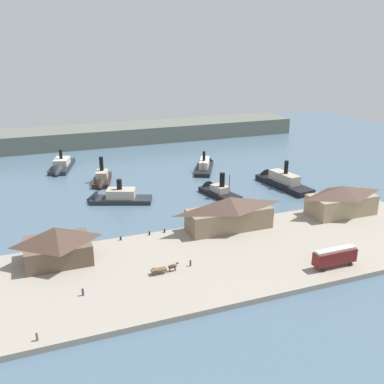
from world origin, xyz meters
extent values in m
plane|color=slate|center=(0.00, 0.00, 0.00)|extent=(320.00, 320.00, 0.00)
cube|color=#9E9384|center=(0.00, -22.00, 0.60)|extent=(110.00, 36.00, 1.20)
cube|color=gray|center=(0.00, -3.60, 0.50)|extent=(110.00, 0.80, 1.00)
cube|color=brown|center=(-40.10, -10.85, 3.54)|extent=(14.01, 10.86, 4.69)
pyramid|color=#473328|center=(-40.10, -10.85, 7.29)|extent=(14.30, 11.40, 2.80)
cube|color=#847056|center=(2.69, -8.45, 3.96)|extent=(21.78, 7.78, 5.52)
pyramid|color=#473328|center=(2.69, -8.45, 8.27)|extent=(22.22, 8.16, 3.10)
cube|color=#998466|center=(36.52, -10.45, 3.98)|extent=(18.37, 8.91, 5.56)
pyramid|color=#473328|center=(36.52, -10.45, 8.10)|extent=(18.74, 9.35, 2.68)
cube|color=maroon|center=(15.06, -34.99, 3.54)|extent=(9.99, 2.38, 2.88)
cube|color=beige|center=(15.06, -34.99, 5.23)|extent=(9.59, 1.66, 0.50)
cylinder|color=black|center=(18.56, -33.80, 1.65)|extent=(0.90, 0.18, 0.90)
cylinder|color=black|center=(18.56, -36.18, 1.65)|extent=(0.90, 0.18, 0.90)
cylinder|color=black|center=(11.57, -33.80, 1.65)|extent=(0.90, 0.18, 0.90)
cylinder|color=black|center=(11.57, -36.18, 1.65)|extent=(0.90, 0.18, 0.90)
cube|color=brown|center=(-21.06, -24.40, 2.05)|extent=(3.19, 1.28, 0.50)
cylinder|color=#4C3828|center=(-22.02, -23.76, 1.80)|extent=(1.20, 0.10, 1.20)
cylinder|color=#4C3828|center=(-22.02, -25.03, 1.80)|extent=(1.20, 0.10, 1.20)
ellipsoid|color=#473323|center=(-18.07, -24.40, 2.30)|extent=(2.00, 0.70, 0.90)
ellipsoid|color=#473323|center=(-16.97, -24.40, 2.85)|extent=(0.70, 0.32, 0.44)
cylinder|color=#473323|center=(-17.47, -24.20, 1.70)|extent=(0.16, 0.16, 1.00)
cylinder|color=#473323|center=(-17.47, -24.60, 1.70)|extent=(0.16, 0.16, 1.00)
cylinder|color=#473323|center=(-18.67, -24.20, 1.70)|extent=(0.16, 0.16, 1.00)
cylinder|color=#473323|center=(-18.67, -24.60, 1.70)|extent=(0.16, 0.16, 1.00)
cylinder|color=#6B5B4C|center=(-45.73, -38.00, 1.89)|extent=(0.40, 0.40, 1.37)
sphere|color=#CCA889|center=(-45.73, -38.00, 2.70)|extent=(0.25, 0.25, 0.25)
cylinder|color=#33384C|center=(-13.72, -23.68, 1.87)|extent=(0.39, 0.39, 1.34)
sphere|color=#CCA889|center=(-13.72, -23.68, 2.66)|extent=(0.24, 0.24, 0.24)
cylinder|color=#33384C|center=(-37.00, -27.12, 1.91)|extent=(0.42, 0.42, 1.42)
sphere|color=#CCA889|center=(-37.00, -27.12, 2.75)|extent=(0.26, 0.26, 0.26)
cylinder|color=#4C3D33|center=(15.22, -29.91, 1.95)|extent=(0.44, 0.44, 1.50)
sphere|color=#CCA889|center=(15.22, -29.91, 2.83)|extent=(0.27, 0.27, 0.27)
cylinder|color=black|center=(18.07, -5.01, 1.65)|extent=(0.44, 0.44, 0.90)
cylinder|color=black|center=(-25.04, -5.42, 1.65)|extent=(0.44, 0.44, 0.90)
cylinder|color=black|center=(-13.69, -4.96, 1.65)|extent=(0.44, 0.44, 0.90)
cylinder|color=black|center=(-17.68, -5.02, 1.65)|extent=(0.44, 0.44, 0.90)
cube|color=#23282D|center=(-18.53, 24.23, 0.69)|extent=(19.69, 12.57, 1.39)
cone|color=#23282D|center=(-27.24, 27.57, 0.69)|extent=(5.17, 6.51, 5.69)
cube|color=#B2A893|center=(-18.53, 24.23, 2.80)|extent=(9.77, 7.70, 2.82)
cylinder|color=black|center=(-18.89, 24.37, 5.77)|extent=(1.63, 1.63, 3.12)
cube|color=black|center=(-20.58, 46.43, 0.83)|extent=(9.31, 16.34, 1.65)
cone|color=black|center=(-22.59, 38.98, 0.83)|extent=(5.49, 3.97, 4.93)
cube|color=#B2A893|center=(-20.58, 46.43, 2.91)|extent=(5.40, 7.03, 2.51)
cylinder|color=black|center=(-20.35, 47.29, 6.62)|extent=(1.40, 1.40, 4.91)
cube|color=black|center=(19.20, 48.05, 0.74)|extent=(14.56, 20.95, 1.47)
cone|color=black|center=(23.92, 57.21, 0.74)|extent=(6.30, 5.67, 5.18)
cube|color=silver|center=(19.20, 48.05, 2.88)|extent=(7.93, 11.20, 2.81)
cylinder|color=black|center=(18.39, 46.48, 6.07)|extent=(1.09, 1.09, 3.58)
cylinder|color=brown|center=(16.36, 42.56, 3.64)|extent=(0.24, 0.24, 4.34)
cube|color=#23282D|center=(-32.18, 69.98, 0.80)|extent=(12.09, 21.46, 1.60)
cone|color=#23282D|center=(-35.06, 60.18, 0.80)|extent=(6.74, 5.20, 5.94)
cube|color=beige|center=(-32.18, 69.98, 2.85)|extent=(7.37, 9.52, 2.50)
cylinder|color=black|center=(-32.27, 69.68, 5.88)|extent=(1.20, 1.20, 3.56)
cube|color=black|center=(36.61, 18.90, 0.95)|extent=(9.79, 24.10, 1.89)
cone|color=black|center=(34.97, 30.49, 0.95)|extent=(6.44, 5.00, 5.91)
cube|color=#B2A893|center=(36.61, 18.90, 3.47)|extent=(5.78, 12.29, 3.15)
cylinder|color=black|center=(36.70, 18.28, 7.25)|extent=(1.39, 1.39, 4.41)
cube|color=black|center=(12.19, 18.10, 0.81)|extent=(9.30, 16.69, 1.63)
cone|color=black|center=(10.34, 25.76, 0.81)|extent=(5.71, 3.98, 5.18)
cube|color=#B2A893|center=(12.19, 18.10, 2.64)|extent=(5.03, 6.39, 2.04)
cylinder|color=black|center=(12.45, 17.02, 5.89)|extent=(1.67, 1.67, 4.46)
cylinder|color=brown|center=(13.30, 13.49, 4.98)|extent=(0.24, 0.24, 6.71)
cube|color=#60665B|center=(0.00, 110.00, 4.00)|extent=(180.00, 24.00, 8.00)
camera|label=1|loc=(-43.27, -101.77, 46.96)|focal=40.62mm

